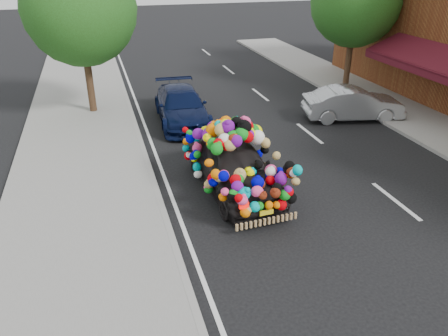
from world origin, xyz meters
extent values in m
plane|color=black|center=(0.00, 0.00, 0.00)|extent=(100.00, 100.00, 0.00)
cube|color=gray|center=(-4.30, 0.00, 0.06)|extent=(4.00, 60.00, 0.12)
cube|color=gray|center=(-2.35, 0.00, 0.07)|extent=(0.15, 60.00, 0.13)
cube|color=#460D17|center=(8.70, 6.00, 2.35)|extent=(1.62, 5.20, 0.75)
cube|color=#460D17|center=(7.95, 6.00, 1.95)|extent=(0.06, 5.20, 0.35)
cylinder|color=#332114|center=(-3.80, 9.50, 1.36)|extent=(0.28, 0.28, 2.73)
sphere|color=#224111|center=(-3.80, 9.50, 4.03)|extent=(4.20, 4.20, 4.20)
cylinder|color=#332114|center=(8.00, 10.00, 1.32)|extent=(0.28, 0.28, 2.64)
sphere|color=#224111|center=(8.00, 10.00, 3.90)|extent=(4.00, 4.00, 4.00)
imported|color=black|center=(-0.29, 1.82, 0.70)|extent=(1.92, 4.23, 1.41)
cube|color=red|center=(-0.72, -0.30, 0.78)|extent=(0.22, 0.07, 0.14)
cube|color=red|center=(0.40, -0.23, 0.78)|extent=(0.22, 0.07, 0.14)
cube|color=yellow|center=(-0.16, -0.27, 0.48)|extent=(0.34, 0.06, 0.12)
imported|color=black|center=(-0.57, 7.45, 0.64)|extent=(2.02, 4.47, 1.27)
imported|color=#A0A2A6|center=(5.86, 5.91, 0.62)|extent=(3.98, 2.10, 1.25)
camera|label=1|loc=(-3.53, -8.20, 5.84)|focal=35.00mm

